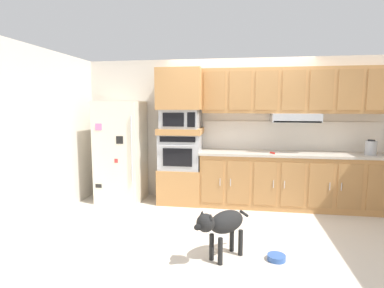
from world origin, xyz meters
TOP-DOWN VIEW (x-y plane):
  - ground_plane at (0.00, 0.00)m, footprint 9.60×9.60m
  - back_kitchen_wall at (0.00, 1.11)m, footprint 6.20×0.12m
  - side_panel_left at (-2.80, 0.00)m, footprint 0.12×7.10m
  - refrigerator at (-2.04, 0.68)m, footprint 0.76×0.73m
  - oven_base_cabinet at (-0.98, 0.75)m, footprint 0.74×0.62m
  - built_in_oven at (-0.98, 0.75)m, footprint 0.70×0.62m
  - appliance_mid_shelf at (-0.98, 0.75)m, footprint 0.74×0.62m
  - microwave at (-0.98, 0.75)m, footprint 0.64×0.54m
  - appliance_upper_cabinet at (-0.98, 0.75)m, footprint 0.74×0.62m
  - lower_cabinet_run at (0.87, 0.75)m, footprint 2.95×0.63m
  - countertop_slab at (0.87, 0.75)m, footprint 2.99×0.64m
  - backsplash_panel at (0.87, 1.04)m, footprint 2.99×0.02m
  - upper_cabinet_with_hood at (0.87, 0.87)m, footprint 2.95×0.48m
  - screwdriver at (0.56, 0.58)m, footprint 0.17×0.16m
  - electric_kettle at (2.06, 0.70)m, footprint 0.17×0.17m
  - dog at (-0.13, -1.21)m, footprint 0.58×0.66m
  - dog_food_bowl at (0.46, -1.14)m, footprint 0.20×0.20m

SIDE VIEW (x-z plane):
  - ground_plane at x=0.00m, z-range 0.00..0.00m
  - dog_food_bowl at x=0.46m, z-range 0.00..0.06m
  - oven_base_cabinet at x=-0.98m, z-range 0.00..0.60m
  - dog at x=-0.13m, z-range 0.11..0.71m
  - lower_cabinet_run at x=0.87m, z-range 0.00..0.88m
  - refrigerator at x=-2.04m, z-range 0.00..1.76m
  - countertop_slab at x=0.87m, z-range 0.88..0.92m
  - built_in_oven at x=-0.98m, z-range 0.60..1.20m
  - screwdriver at x=0.56m, z-range 0.92..0.95m
  - electric_kettle at x=2.06m, z-range 0.91..1.15m
  - backsplash_panel at x=0.87m, z-range 0.92..1.42m
  - back_kitchen_wall at x=0.00m, z-range 0.00..2.50m
  - side_panel_left at x=-2.80m, z-range 0.00..2.50m
  - appliance_mid_shelf at x=-0.98m, z-range 1.20..1.30m
  - microwave at x=-0.98m, z-range 1.30..1.62m
  - upper_cabinet_with_hood at x=0.87m, z-range 1.46..2.34m
  - appliance_upper_cabinet at x=-0.98m, z-range 1.62..2.30m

